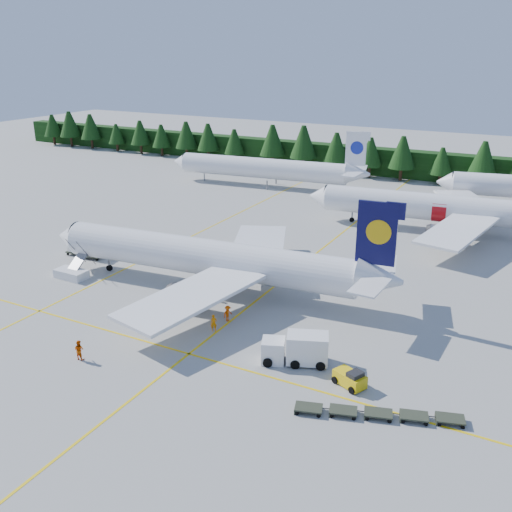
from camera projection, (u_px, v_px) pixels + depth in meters
The scene contains 16 objects.
ground at pixel (174, 316), 62.01m from camera, with size 320.00×320.00×0.00m, color #9E9E99.
taxi_stripe_a at pixel (176, 244), 84.75m from camera, with size 0.25×120.00×0.01m, color yellow.
taxi_stripe_b at pixel (299, 267), 75.94m from camera, with size 0.25×120.00×0.01m, color yellow.
taxi_stripe_cross at pixel (139, 340), 57.04m from camera, with size 80.00×0.25×0.01m, color yellow.
treeline_hedge at pixel (387, 162), 128.92m from camera, with size 220.00×4.00×6.00m, color black.
airliner_navy at pixel (199, 257), 68.44m from camera, with size 43.95×36.02×12.78m.
airliner_red at pixel (435, 208), 89.54m from camera, with size 42.92×35.15×12.50m.
airliner_far_left at pixel (257, 167), 118.99m from camera, with size 42.18×8.36×12.28m.
airstairs at pixel (73, 271), 72.24m from camera, with size 4.19×5.69×3.75m.
service_truck at pixel (295, 349), 52.45m from camera, with size 6.46×4.26×2.93m.
baggage_tug at pixel (350, 378), 49.05m from camera, with size 3.17×2.53×1.50m.
dolly_train at pixel (378, 413), 44.98m from camera, with size 12.81×5.82×0.13m.
uld_pair at pixel (85, 247), 79.31m from camera, with size 6.05×2.39×1.94m.
crew_a at pixel (214, 323), 58.44m from camera, with size 0.67×0.44×1.83m, color orange.
crew_b at pixel (79, 350), 53.19m from camera, with size 0.95×0.74×1.95m, color #DF5104.
crew_c at pixel (228, 313), 60.62m from camera, with size 0.74×0.50×1.79m, color #FB5605.
Camera 1 is at (34.10, -45.21, 27.59)m, focal length 40.00 mm.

